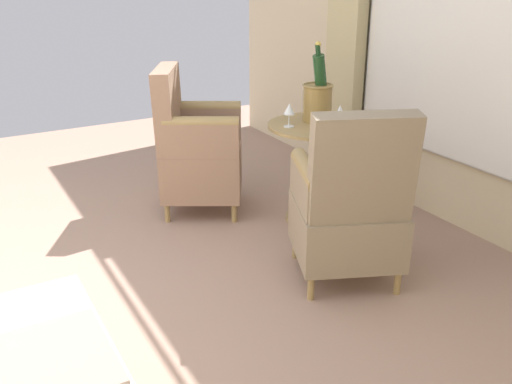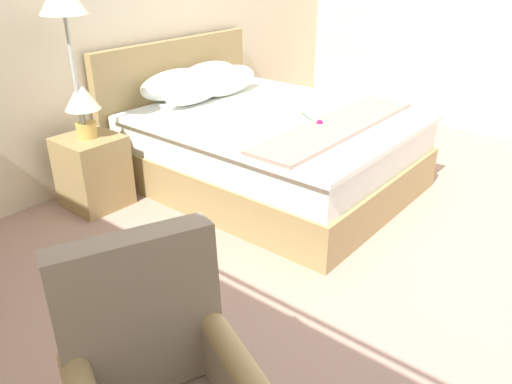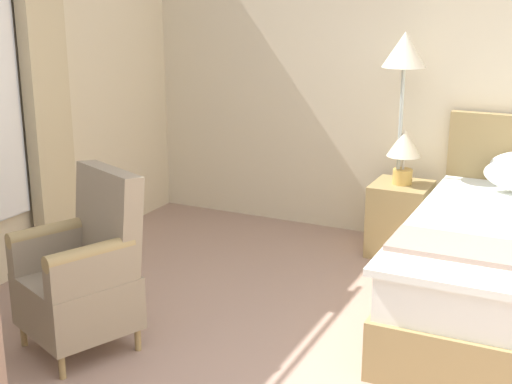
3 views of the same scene
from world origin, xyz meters
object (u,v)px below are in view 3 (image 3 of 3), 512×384
object	(u,v)px
nightstand	(400,219)
armchair_by_window	(84,274)
bedside_lamp	(404,148)
floor_lamp_brass	(403,73)

from	to	relation	value
nightstand	armchair_by_window	size ratio (longest dim) A/B	0.55
bedside_lamp	armchair_by_window	distance (m)	2.52
bedside_lamp	armchair_by_window	world-z (taller)	armchair_by_window
floor_lamp_brass	armchair_by_window	distance (m)	2.63
nightstand	armchair_by_window	distance (m)	2.49
floor_lamp_brass	nightstand	bearing A→B (deg)	17.78
bedside_lamp	floor_lamp_brass	distance (m)	0.55
bedside_lamp	floor_lamp_brass	xyz separation A→B (m)	(-0.03, -0.01, 0.55)
bedside_lamp	armchair_by_window	xyz separation A→B (m)	(-1.20, -2.18, -0.38)
nightstand	bedside_lamp	world-z (taller)	bedside_lamp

